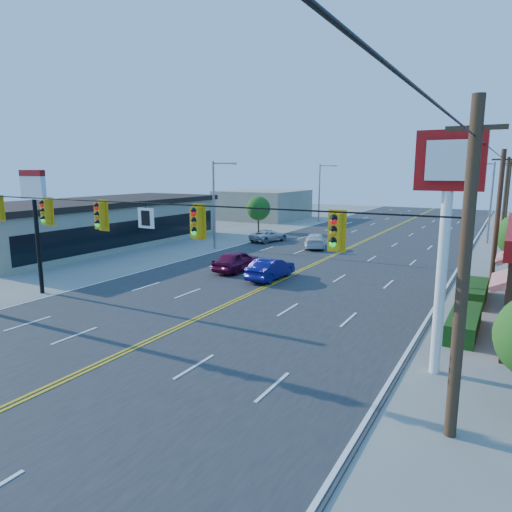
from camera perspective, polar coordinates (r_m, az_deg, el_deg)
The scene contains 19 objects.
ground at distance 19.45m, azimuth -15.52°, elevation -11.41°, with size 160.00×160.00×0.00m, color gray.
road at distance 35.80m, azimuth 7.58°, elevation -0.95°, with size 20.00×120.00×0.06m, color #2D2D30.
signal_span at distance 18.31m, azimuth -16.54°, elevation 3.02°, with size 24.32×0.34×9.00m.
kfc_pylon at distance 16.75m, azimuth 22.75°, elevation 5.94°, with size 2.20×0.36×8.50m.
strip_mall at distance 46.72m, azimuth -19.32°, elevation 4.01°, with size 10.40×26.40×4.40m.
pizza_hut_sign at distance 29.22m, azimuth -25.94°, elevation 5.68°, with size 1.90×0.30×6.85m.
streetlight_se at distance 26.82m, azimuth 24.70°, elevation 3.99°, with size 2.55×0.25×8.00m.
streetlight_ne at distance 50.72m, azimuth 27.12°, elevation 6.50°, with size 2.55×0.25×8.00m.
streetlight_sw at distance 42.06m, azimuth -5.08°, elevation 6.99°, with size 2.55×0.25×8.00m.
streetlight_nw at distance 65.15m, azimuth 8.09°, elevation 8.22°, with size 2.55×0.25×8.00m.
utility_pole_near at distance 30.75m, azimuth 27.92°, elevation 3.86°, with size 0.28×0.28×8.40m, color #47301E.
utility_pole_mid at distance 48.70m, azimuth 28.63°, elevation 5.87°, with size 0.28×0.28×8.40m, color #47301E.
utility_pole_far at distance 66.67m, azimuth 28.96°, elevation 6.79°, with size 0.28×0.28×8.40m, color #47301E.
tree_west at distance 53.52m, azimuth 0.30°, elevation 5.97°, with size 2.80×2.80×4.20m.
bld_west_far at distance 69.17m, azimuth 0.88°, elevation 6.46°, with size 11.00×12.00×4.20m, color tan.
car_magenta at distance 32.71m, azimuth -2.35°, elevation -0.68°, with size 1.77×4.40×1.50m, color maroon.
car_blue at distance 30.25m, azimuth 1.84°, elevation -1.70°, with size 1.49×4.28×1.41m, color navy.
car_white at distance 42.87m, azimuth 7.40°, elevation 1.85°, with size 1.88×4.63×1.34m, color silver.
car_silver at distance 46.35m, azimuth 1.61°, elevation 2.50°, with size 1.99×4.31×1.20m, color #BABBC0.
Camera 1 is at (12.96, -12.60, 7.19)m, focal length 32.00 mm.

